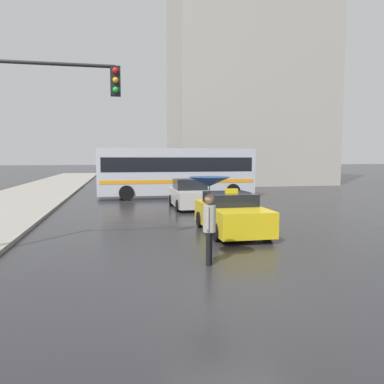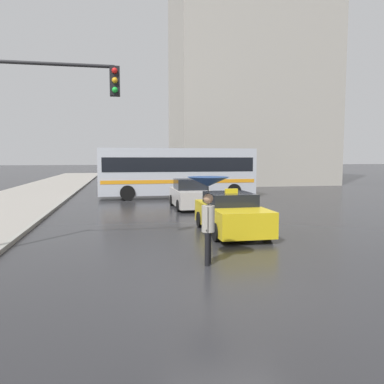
{
  "view_description": "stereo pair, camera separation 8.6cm",
  "coord_description": "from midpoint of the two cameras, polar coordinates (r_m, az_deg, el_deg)",
  "views": [
    {
      "loc": [
        -2.21,
        -6.8,
        2.66
      ],
      "look_at": [
        0.53,
        6.9,
        1.4
      ],
      "focal_mm": 35.0,
      "sensor_mm": 36.0,
      "label": 1
    },
    {
      "loc": [
        -2.13,
        -6.81,
        2.66
      ],
      "look_at": [
        0.53,
        6.9,
        1.4
      ],
      "focal_mm": 35.0,
      "sensor_mm": 36.0,
      "label": 2
    }
  ],
  "objects": [
    {
      "name": "ground_plane",
      "position": [
        7.62,
        6.54,
        -15.31
      ],
      "size": [
        300.0,
        300.0,
        0.0
      ],
      "primitive_type": "plane",
      "color": "#262628"
    },
    {
      "name": "taxi",
      "position": [
        13.48,
        6.12,
        -3.35
      ],
      "size": [
        1.91,
        4.13,
        1.58
      ],
      "rotation": [
        0.0,
        0.0,
        3.14
      ],
      "color": "gold",
      "rests_on": "ground_plane"
    },
    {
      "name": "sedan_red",
      "position": [
        20.05,
        -0.05,
        -0.44
      ],
      "size": [
        1.91,
        4.01,
        1.54
      ],
      "rotation": [
        0.0,
        0.0,
        3.14
      ],
      "color": "#B7B2AD",
      "rests_on": "ground_plane"
    },
    {
      "name": "city_bus",
      "position": [
        25.45,
        -2.18,
        3.3
      ],
      "size": [
        10.48,
        2.8,
        3.32
      ],
      "rotation": [
        0.0,
        0.0,
        -1.56
      ],
      "color": "#B2B7C1",
      "rests_on": "ground_plane"
    },
    {
      "name": "pedestrian_with_umbrella",
      "position": [
        9.24,
        2.75,
        -0.47
      ],
      "size": [
        1.04,
        1.04,
        2.2
      ],
      "rotation": [
        0.0,
        0.0,
        1.14
      ],
      "color": "black",
      "rests_on": "ground_plane"
    },
    {
      "name": "traffic_light",
      "position": [
        11.21,
        -23.35,
        10.95
      ],
      "size": [
        4.19,
        0.38,
        5.51
      ],
      "color": "black",
      "rests_on": "ground_plane"
    },
    {
      "name": "building_tower_near",
      "position": [
        42.76,
        8.87,
        23.57
      ],
      "size": [
        15.7,
        10.45,
        32.43
      ],
      "color": "#A39E93",
      "rests_on": "ground_plane"
    }
  ]
}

